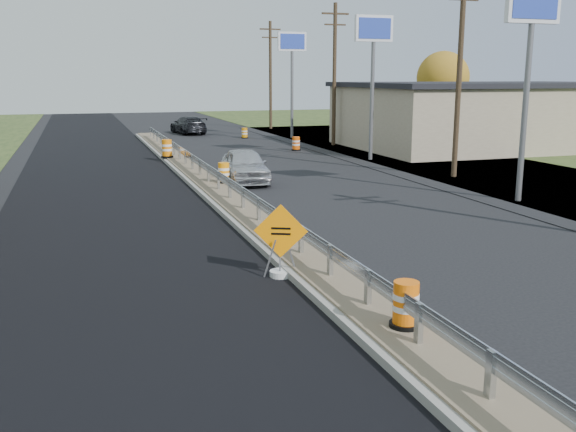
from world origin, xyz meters
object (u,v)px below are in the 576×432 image
object	(u,v)px
barrel_median_far	(167,149)
barrel_shoulder_far	(245,133)
caution_sign	(281,259)
car_silver	(245,165)
car_dark_far	(188,125)
barrel_median_mid	(224,173)
barrel_median_near	(406,305)
barrel_shoulder_mid	(296,144)

from	to	relation	value
barrel_median_far	barrel_shoulder_far	size ratio (longest dim) A/B	1.25
caution_sign	car_silver	bearing A→B (deg)	103.04
car_silver	car_dark_far	xyz separation A→B (m)	(1.76, 25.57, -0.03)
car_dark_far	car_silver	bearing A→B (deg)	78.98
caution_sign	barrel_median_mid	size ratio (longest dim) A/B	2.05
car_silver	barrel_median_far	bearing A→B (deg)	110.32
caution_sign	barrel_median_far	bearing A→B (deg)	113.19
barrel_shoulder_far	car_silver	size ratio (longest dim) A/B	0.18
caution_sign	barrel_median_near	size ratio (longest dim) A/B	2.08
barrel_median_far	barrel_shoulder_mid	world-z (taller)	barrel_median_far
caution_sign	barrel_shoulder_far	world-z (taller)	caution_sign
caution_sign	barrel_shoulder_far	size ratio (longest dim) A/B	2.21
barrel_shoulder_mid	car_dark_far	xyz separation A→B (m)	(-4.49, 14.38, 0.30)
barrel_median_far	barrel_median_mid	bearing A→B (deg)	-83.38
barrel_median_far	car_dark_far	xyz separation A→B (m)	(4.11, 17.34, 0.01)
barrel_median_near	barrel_shoulder_far	size ratio (longest dim) A/B	1.06
caution_sign	barrel_shoulder_mid	size ratio (longest dim) A/B	2.00
barrel_median_near	barrel_shoulder_mid	xyz separation A→B (m)	(7.93, 29.18, -0.21)
caution_sign	barrel_shoulder_mid	distance (m)	26.55
barrel_median_near	barrel_shoulder_far	bearing A→B (deg)	79.83
barrel_median_mid	barrel_median_far	bearing A→B (deg)	96.62
barrel_median_mid	barrel_shoulder_mid	size ratio (longest dim) A/B	0.98
barrel_median_far	car_dark_far	distance (m)	17.82
barrel_shoulder_mid	car_dark_far	size ratio (longest dim) A/B	0.18
caution_sign	barrel_median_far	distance (m)	22.05
caution_sign	car_silver	xyz separation A→B (m)	(2.70, 13.81, 0.30)
barrel_shoulder_far	car_dark_far	bearing A→B (deg)	123.20
caution_sign	barrel_shoulder_mid	world-z (taller)	caution_sign
barrel_shoulder_mid	barrel_median_mid	bearing A→B (deg)	-121.10
barrel_shoulder_mid	car_silver	xyz separation A→B (m)	(-6.25, -11.19, 0.33)
barrel_median_far	car_dark_far	bearing A→B (deg)	76.66
barrel_median_mid	barrel_shoulder_far	bearing A→B (deg)	73.35
barrel_median_near	barrel_median_mid	bearing A→B (deg)	88.55
barrel_shoulder_mid	barrel_shoulder_far	size ratio (longest dim) A/B	1.10
barrel_shoulder_far	car_silver	world-z (taller)	car_silver
barrel_shoulder_far	barrel_median_far	bearing A→B (deg)	-121.99
barrel_shoulder_far	car_dark_far	distance (m)	6.29
barrel_median_far	car_silver	world-z (taller)	car_silver
barrel_median_mid	barrel_median_far	size ratio (longest dim) A/B	0.86
barrel_median_near	barrel_median_mid	distance (m)	16.75
caution_sign	barrel_median_far	size ratio (longest dim) A/B	1.76
car_silver	barrel_median_mid	bearing A→B (deg)	-130.58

